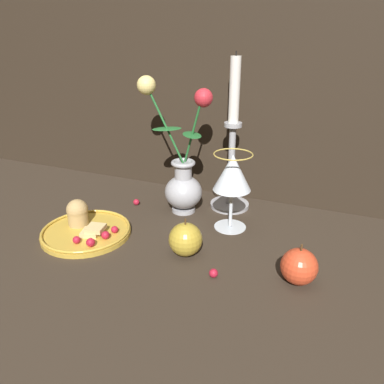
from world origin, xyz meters
TOP-DOWN VIEW (x-y plane):
  - ground_plane at (0.00, 0.00)m, footprint 2.40×2.40m
  - vase at (-0.07, 0.09)m, footprint 0.18×0.09m
  - plate_with_pastries at (-0.22, -0.10)m, footprint 0.19×0.19m
  - wine_glass at (0.07, 0.06)m, footprint 0.09×0.09m
  - candlestick at (0.04, 0.16)m, footprint 0.10×0.10m
  - apple_beside_vase at (0.02, -0.09)m, footprint 0.07×0.07m
  - apple_near_glass at (0.24, -0.10)m, footprint 0.07×0.07m
  - berry_near_plate at (-0.19, 0.08)m, footprint 0.02×0.02m
  - berry_front_center at (0.10, -0.14)m, footprint 0.02×0.02m

SIDE VIEW (x-z plane):
  - ground_plane at x=0.00m, z-range 0.00..0.00m
  - berry_near_plate at x=-0.19m, z-range 0.00..0.02m
  - berry_front_center at x=0.10m, z-range 0.00..0.02m
  - plate_with_pastries at x=-0.22m, z-range -0.02..0.05m
  - apple_near_glass at x=0.24m, z-range -0.01..0.07m
  - apple_beside_vase at x=0.02m, z-range -0.01..0.07m
  - vase at x=-0.07m, z-range -0.06..0.26m
  - wine_glass at x=0.07m, z-range 0.04..0.22m
  - candlestick at x=0.04m, z-range -0.05..0.33m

